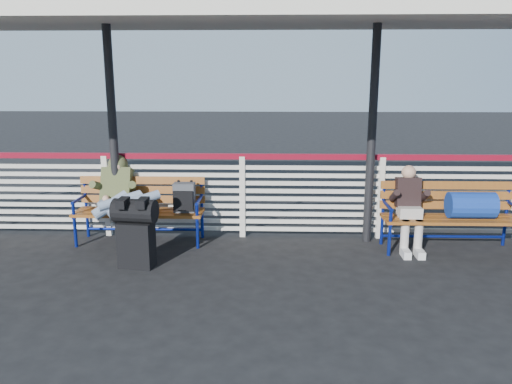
{
  "coord_description": "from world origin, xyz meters",
  "views": [
    {
      "loc": [
        0.43,
        -5.16,
        2.3
      ],
      "look_at": [
        0.23,
        1.0,
        0.88
      ],
      "focal_mm": 35.0,
      "sensor_mm": 36.0,
      "label": 1
    }
  ],
  "objects_px": {
    "luggage_stack": "(136,230)",
    "companion_person": "(409,207)",
    "bench_right": "(460,207)",
    "bench_left": "(151,202)",
    "traveler_man": "(122,198)"
  },
  "relations": [
    {
      "from": "luggage_stack",
      "to": "companion_person",
      "type": "height_order",
      "value": "companion_person"
    },
    {
      "from": "luggage_stack",
      "to": "companion_person",
      "type": "xyz_separation_m",
      "value": [
        3.52,
        0.75,
        0.12
      ]
    },
    {
      "from": "luggage_stack",
      "to": "bench_right",
      "type": "xyz_separation_m",
      "value": [
        4.2,
        0.76,
        0.13
      ]
    },
    {
      "from": "luggage_stack",
      "to": "bench_right",
      "type": "height_order",
      "value": "bench_right"
    },
    {
      "from": "luggage_stack",
      "to": "bench_left",
      "type": "xyz_separation_m",
      "value": [
        -0.04,
        0.99,
        0.11
      ]
    },
    {
      "from": "bench_right",
      "to": "companion_person",
      "type": "relative_size",
      "value": 1.57
    },
    {
      "from": "luggage_stack",
      "to": "bench_right",
      "type": "bearing_deg",
      "value": 17.88
    },
    {
      "from": "luggage_stack",
      "to": "traveler_man",
      "type": "distance_m",
      "value": 0.77
    },
    {
      "from": "bench_left",
      "to": "bench_right",
      "type": "height_order",
      "value": "same"
    },
    {
      "from": "bench_left",
      "to": "traveler_man",
      "type": "bearing_deg",
      "value": -130.89
    },
    {
      "from": "companion_person",
      "to": "luggage_stack",
      "type": "bearing_deg",
      "value": -167.93
    },
    {
      "from": "traveler_man",
      "to": "companion_person",
      "type": "bearing_deg",
      "value": 1.67
    },
    {
      "from": "luggage_stack",
      "to": "traveler_man",
      "type": "relative_size",
      "value": 0.56
    },
    {
      "from": "bench_right",
      "to": "companion_person",
      "type": "bearing_deg",
      "value": -179.63
    },
    {
      "from": "luggage_stack",
      "to": "traveler_man",
      "type": "height_order",
      "value": "traveler_man"
    }
  ]
}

